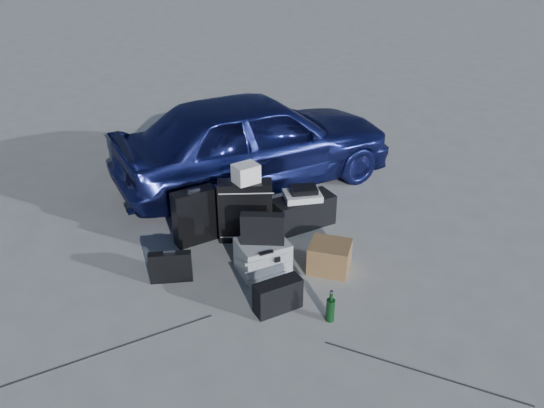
% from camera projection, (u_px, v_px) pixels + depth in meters
% --- Properties ---
extents(ground, '(60.00, 60.00, 0.00)m').
position_uv_depth(ground, '(279.00, 292.00, 5.01)').
color(ground, '#9E9F9A').
rests_on(ground, ground).
extents(car, '(3.88, 2.46, 1.23)m').
position_uv_depth(car, '(256.00, 139.00, 6.80)').
color(car, navy).
rests_on(car, ground).
extents(pelican_case, '(0.55, 0.49, 0.34)m').
position_uv_depth(pelican_case, '(263.00, 257.00, 5.23)').
color(pelican_case, '#ACAEB1').
rests_on(pelican_case, ground).
extents(laptop_bag, '(0.43, 0.20, 0.31)m').
position_uv_depth(laptop_bag, '(263.00, 229.00, 5.06)').
color(laptop_bag, black).
rests_on(laptop_bag, pelican_case).
extents(briefcase, '(0.41, 0.12, 0.32)m').
position_uv_depth(briefcase, '(171.00, 267.00, 5.09)').
color(briefcase, black).
rests_on(briefcase, ground).
extents(suitcase_left, '(0.50, 0.33, 0.61)m').
position_uv_depth(suitcase_left, '(195.00, 216.00, 5.66)').
color(suitcase_left, black).
rests_on(suitcase_left, ground).
extents(suitcase_right, '(0.60, 0.29, 0.69)m').
position_uv_depth(suitcase_right, '(245.00, 211.00, 5.69)').
color(suitcase_right, black).
rests_on(suitcase_right, ground).
extents(white_carton, '(0.31, 0.28, 0.20)m').
position_uv_depth(white_carton, '(246.00, 173.00, 5.48)').
color(white_carton, silver).
rests_on(white_carton, suitcase_right).
extents(duffel_bag, '(0.78, 0.52, 0.36)m').
position_uv_depth(duffel_bag, '(303.00, 212.00, 6.01)').
color(duffel_bag, black).
rests_on(duffel_bag, ground).
extents(flat_box_white, '(0.41, 0.31, 0.07)m').
position_uv_depth(flat_box_white, '(302.00, 196.00, 5.90)').
color(flat_box_white, silver).
rests_on(flat_box_white, duffel_bag).
extents(flat_box_black, '(0.29, 0.21, 0.06)m').
position_uv_depth(flat_box_black, '(304.00, 190.00, 5.88)').
color(flat_box_black, black).
rests_on(flat_box_black, flat_box_white).
extents(kraft_bag, '(0.30, 0.20, 0.37)m').
position_uv_depth(kraft_bag, '(269.00, 237.00, 5.53)').
color(kraft_bag, '#976041').
rests_on(kraft_bag, ground).
extents(cardboard_box, '(0.51, 0.49, 0.30)m').
position_uv_depth(cardboard_box, '(330.00, 257.00, 5.26)').
color(cardboard_box, brown).
rests_on(cardboard_box, ground).
extents(messenger_bag, '(0.46, 0.29, 0.30)m').
position_uv_depth(messenger_bag, '(278.00, 296.00, 4.71)').
color(messenger_bag, black).
rests_on(messenger_bag, ground).
extents(green_bottle, '(0.08, 0.08, 0.30)m').
position_uv_depth(green_bottle, '(331.00, 307.00, 4.58)').
color(green_bottle, black).
rests_on(green_bottle, ground).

